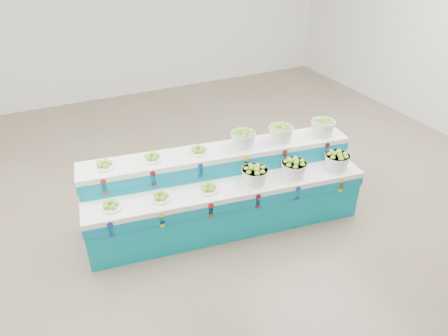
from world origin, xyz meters
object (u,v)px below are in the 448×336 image
at_px(display_stand, 224,191).
at_px(basket_lower_left, 255,174).
at_px(plate_upper_mid, 152,157).
at_px(basket_upper_right, 323,126).

xyz_separation_m(display_stand, basket_lower_left, (0.31, -0.27, 0.33)).
xyz_separation_m(display_stand, plate_upper_mid, (-0.84, 0.34, 0.56)).
xyz_separation_m(basket_lower_left, basket_upper_right, (1.24, 0.29, 0.30)).
height_order(basket_lower_left, plate_upper_mid, plate_upper_mid).
bearing_deg(basket_lower_left, basket_upper_right, 13.22).
distance_m(display_stand, basket_upper_right, 1.67).
relative_size(plate_upper_mid, basket_upper_right, 0.76).
distance_m(display_stand, plate_upper_mid, 1.07).
bearing_deg(basket_lower_left, display_stand, 138.58).
bearing_deg(display_stand, basket_upper_right, 8.44).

